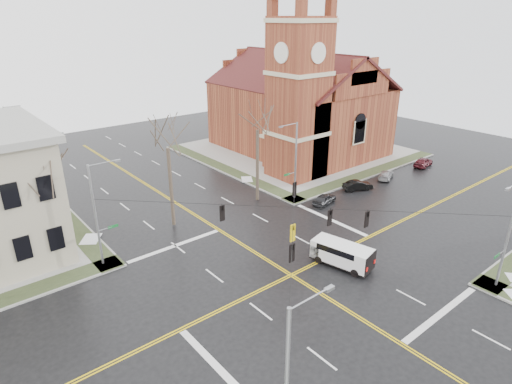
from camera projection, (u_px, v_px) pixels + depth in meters
ground at (291, 275)px, 35.57m from camera, size 120.00×120.00×0.00m
sidewalks at (291, 274)px, 35.54m from camera, size 80.00×80.00×0.17m
road_markings at (291, 275)px, 35.57m from camera, size 100.00×100.00×0.01m
church at (298, 98)px, 64.58m from camera, size 24.28×27.48×27.50m
signal_pole_ne at (295, 159)px, 48.54m from camera, size 2.75×0.22×9.00m
signal_pole_nw at (97, 213)px, 35.26m from camera, size 2.75×0.22×9.00m
signal_pole_se at (508, 232)px, 32.10m from camera, size 2.75×0.22×9.00m
signal_pole_sw at (289, 384)px, 18.82m from camera, size 2.75×0.22×9.00m
span_wires at (294, 207)px, 33.20m from camera, size 23.02×23.02×0.03m
traffic_signals at (299, 219)px, 33.01m from camera, size 8.21×8.26×1.30m
streetlight_north_a at (49, 166)px, 47.63m from camera, size 2.30×0.20×8.00m
streetlight_north_b at (10, 132)px, 61.93m from camera, size 2.30×0.20×8.00m
cargo_van at (340, 252)px, 36.68m from camera, size 3.17×5.58×2.00m
parked_car_a at (324, 199)px, 48.85m from camera, size 3.79×2.18×1.21m
parked_car_b at (358, 185)px, 52.76m from camera, size 3.91×2.65×1.22m
parked_car_c at (386, 175)px, 56.49m from camera, size 4.06×2.90×1.09m
parked_car_d at (423, 162)px, 61.01m from camera, size 4.18×2.22×1.35m
tree_nw_far at (39, 180)px, 34.07m from camera, size 4.00×4.00×10.80m
tree_nw_near at (167, 143)px, 40.60m from camera, size 4.00×4.00×12.20m
tree_ne at (257, 125)px, 46.54m from camera, size 4.00×4.00×12.41m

